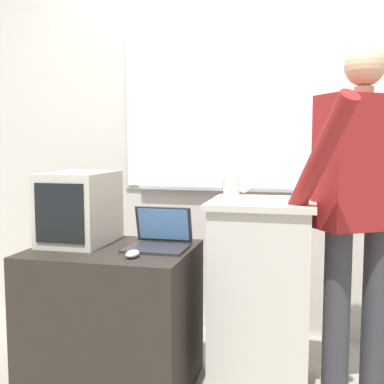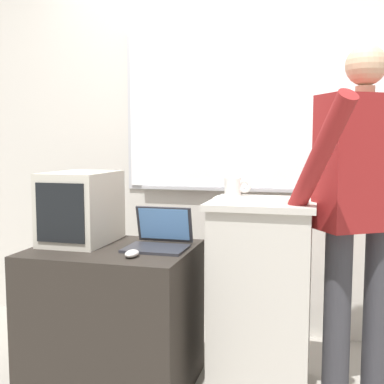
% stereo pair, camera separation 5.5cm
% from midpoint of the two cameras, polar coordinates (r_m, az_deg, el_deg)
% --- Properties ---
extents(back_wall, '(6.40, 0.17, 2.61)m').
position_cam_midpoint_polar(back_wall, '(3.26, 5.74, 6.45)').
color(back_wall, beige).
rests_on(back_wall, ground_plane).
extents(lectern_podium, '(0.52, 0.51, 0.99)m').
position_cam_midpoint_polar(lectern_podium, '(2.53, 8.87, -12.08)').
color(lectern_podium, '#BCB7AD').
rests_on(lectern_podium, ground_plane).
extents(side_desk, '(0.81, 0.64, 0.74)m').
position_cam_midpoint_polar(side_desk, '(2.62, -8.63, -14.44)').
color(side_desk, '#28231E').
rests_on(side_desk, ground_plane).
extents(person_presenter, '(0.59, 0.73, 1.73)m').
position_cam_midpoint_polar(person_presenter, '(2.46, 20.04, -0.85)').
color(person_presenter, '#333338').
rests_on(person_presenter, ground_plane).
extents(laptop, '(0.31, 0.28, 0.20)m').
position_cam_midpoint_polar(laptop, '(2.48, -3.19, -5.34)').
color(laptop, '#28282D').
rests_on(laptop, side_desk).
extents(wireless_keyboard, '(0.45, 0.13, 0.02)m').
position_cam_midpoint_polar(wireless_keyboard, '(2.37, 8.82, -0.93)').
color(wireless_keyboard, beige).
rests_on(wireless_keyboard, lectern_podium).
extents(computer_mouse_by_laptop, '(0.06, 0.10, 0.03)m').
position_cam_midpoint_polar(computer_mouse_by_laptop, '(2.29, -6.44, -7.26)').
color(computer_mouse_by_laptop, silver).
rests_on(computer_mouse_by_laptop, side_desk).
extents(crt_monitor, '(0.32, 0.44, 0.38)m').
position_cam_midpoint_polar(crt_monitor, '(2.65, -12.42, -1.79)').
color(crt_monitor, '#BCB7A8').
rests_on(crt_monitor, side_desk).
extents(coffee_mug, '(0.15, 0.09, 0.10)m').
position_cam_midpoint_polar(coffee_mug, '(2.63, 5.61, 0.64)').
color(coffee_mug, silver).
rests_on(coffee_mug, lectern_podium).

